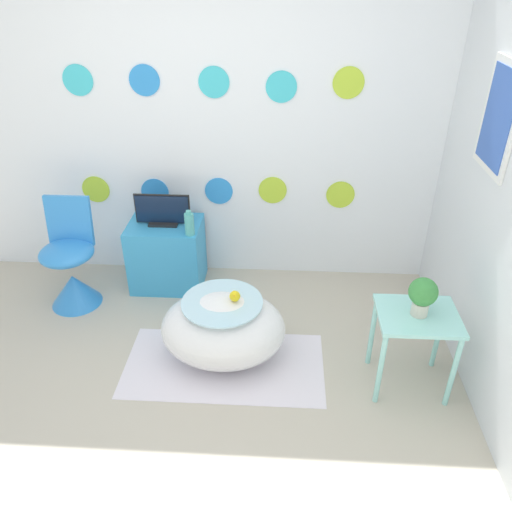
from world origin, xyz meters
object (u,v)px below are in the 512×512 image
at_px(chair, 72,272).
at_px(tv, 163,212).
at_px(bathtub, 223,328).
at_px(potted_plant_left, 423,294).
at_px(vase, 189,224).

distance_m(chair, tv, 0.81).
relative_size(bathtub, potted_plant_left, 3.39).
distance_m(bathtub, tv, 1.08).
bearing_deg(vase, tv, 146.09).
height_order(tv, potted_plant_left, tv).
distance_m(tv, potted_plant_left, 1.98).
bearing_deg(bathtub, vase, 114.47).
xyz_separation_m(bathtub, tv, (-0.54, 0.84, 0.41)).
bearing_deg(bathtub, potted_plant_left, -8.50).
height_order(bathtub, potted_plant_left, potted_plant_left).
xyz_separation_m(vase, potted_plant_left, (1.47, -0.86, 0.05)).
bearing_deg(potted_plant_left, tv, 149.13).
height_order(bathtub, tv, tv).
bearing_deg(tv, bathtub, -57.25).
height_order(chair, potted_plant_left, chair).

